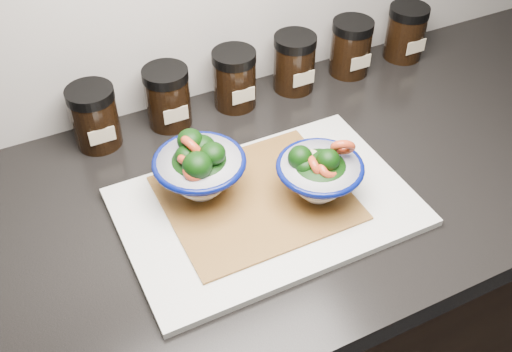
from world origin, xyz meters
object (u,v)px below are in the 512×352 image
spice_jar_d (294,63)px  spice_jar_f (406,32)px  bowl_left (200,168)px  spice_jar_b (168,97)px  bowl_right (319,174)px  cutting_board (267,207)px  spice_jar_a (95,117)px  spice_jar_e (351,47)px  spice_jar_c (235,79)px

spice_jar_d → spice_jar_f: (0.26, 0.00, 0.00)m
bowl_left → spice_jar_b: size_ratio=1.29×
bowl_right → spice_jar_f: 0.49m
cutting_board → bowl_left: bearing=139.2°
spice_jar_a → spice_jar_b: size_ratio=1.00×
spice_jar_d → cutting_board: bearing=-125.9°
bowl_right → spice_jar_e: bowl_right is taller
spice_jar_b → spice_jar_f: 0.52m
spice_jar_a → spice_jar_d: same height
bowl_right → spice_jar_f: bowl_right is taller
cutting_board → spice_jar_b: spice_jar_b is taller
bowl_left → spice_jar_b: bearing=83.3°
cutting_board → spice_jar_d: size_ratio=3.98×
cutting_board → spice_jar_a: size_ratio=3.98×
spice_jar_a → spice_jar_d: 0.39m
spice_jar_d → spice_jar_b: bearing=180.0°
spice_jar_c → spice_jar_d: size_ratio=1.00×
spice_jar_b → spice_jar_f: (0.52, 0.00, 0.00)m
bowl_right → spice_jar_e: bearing=49.8°
spice_jar_c → spice_jar_d: bearing=0.0°
spice_jar_a → spice_jar_f: 0.66m
bowl_left → spice_jar_c: size_ratio=1.29×
cutting_board → spice_jar_d: (0.20, 0.28, 0.05)m
cutting_board → spice_jar_c: size_ratio=3.98×
cutting_board → spice_jar_b: (-0.06, 0.28, 0.05)m
cutting_board → spice_jar_b: size_ratio=3.98×
spice_jar_a → spice_jar_e: same height
cutting_board → spice_jar_f: bearing=30.9°
spice_jar_e → spice_jar_f: same height
spice_jar_c → cutting_board: bearing=-105.1°
cutting_board → spice_jar_a: spice_jar_a is taller
cutting_board → spice_jar_a: (-0.19, 0.28, 0.05)m
spice_jar_d → bowl_left: bearing=-143.5°
bowl_left → spice_jar_d: 0.35m
bowl_right → spice_jar_a: bearing=132.1°
bowl_left → spice_jar_b: bowl_left is taller
spice_jar_a → spice_jar_f: same height
cutting_board → spice_jar_f: (0.47, 0.28, 0.05)m
spice_jar_b → spice_jar_d: (0.26, 0.00, 0.00)m
spice_jar_f → bowl_left: bearing=-159.0°
spice_jar_a → spice_jar_b: bearing=0.0°
bowl_left → spice_jar_d: size_ratio=1.29×
bowl_left → spice_jar_a: 0.24m
cutting_board → spice_jar_f: size_ratio=3.98×
spice_jar_c → spice_jar_f: size_ratio=1.00×
spice_jar_c → spice_jar_f: (0.39, 0.00, 0.00)m
bowl_left → spice_jar_a: size_ratio=1.29×
spice_jar_e → bowl_right: bearing=-130.2°
spice_jar_c → spice_jar_e: same height
bowl_left → spice_jar_c: bowl_left is taller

